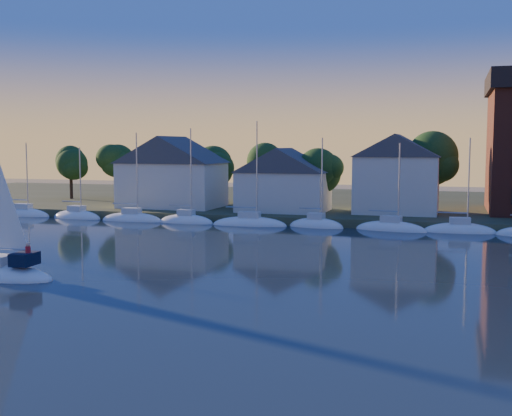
% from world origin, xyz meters
% --- Properties ---
extents(ground, '(260.00, 260.00, 0.00)m').
position_xyz_m(ground, '(0.00, 0.00, 0.00)').
color(ground, black).
rests_on(ground, ground).
extents(shoreline_land, '(160.00, 50.00, 2.00)m').
position_xyz_m(shoreline_land, '(0.00, 75.00, 0.00)').
color(shoreline_land, '#363E24').
rests_on(shoreline_land, ground).
extents(wooden_dock, '(120.00, 3.00, 1.00)m').
position_xyz_m(wooden_dock, '(0.00, 52.00, 0.00)').
color(wooden_dock, brown).
rests_on(wooden_dock, ground).
extents(clubhouse_west, '(13.65, 9.45, 9.64)m').
position_xyz_m(clubhouse_west, '(-22.00, 58.00, 5.93)').
color(clubhouse_west, silver).
rests_on(clubhouse_west, shoreline_land).
extents(clubhouse_centre, '(11.55, 8.40, 8.08)m').
position_xyz_m(clubhouse_centre, '(-6.00, 57.00, 5.13)').
color(clubhouse_centre, silver).
rests_on(clubhouse_centre, shoreline_land).
extents(clubhouse_east, '(10.50, 8.40, 9.80)m').
position_xyz_m(clubhouse_east, '(8.00, 59.00, 6.00)').
color(clubhouse_east, silver).
rests_on(clubhouse_east, shoreline_land).
extents(tree_line, '(93.40, 5.40, 8.90)m').
position_xyz_m(tree_line, '(2.00, 63.00, 7.18)').
color(tree_line, '#362318').
rests_on(tree_line, shoreline_land).
extents(moored_fleet, '(79.50, 2.40, 12.05)m').
position_xyz_m(moored_fleet, '(-4.00, 49.00, 0.10)').
color(moored_fleet, white).
rests_on(moored_fleet, ground).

